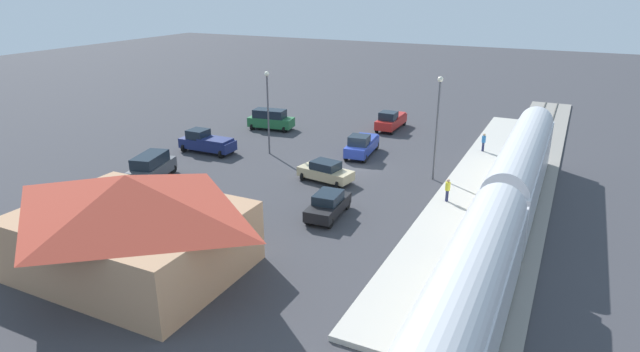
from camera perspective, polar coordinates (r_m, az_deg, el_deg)
name	(u,v)px	position (r m, az deg, el deg)	size (l,w,h in m)	color
ground_plane	(353,166)	(46.81, 3.61, 1.10)	(200.00, 200.00, 0.00)	#38383D
railway_track	(520,191)	(43.75, 20.78, -1.48)	(4.80, 70.00, 0.30)	gray
platform	(468,182)	(44.17, 15.67, -0.61)	(3.20, 46.00, 0.30)	#B7B2A8
passenger_train	(500,219)	(31.17, 18.82, -4.38)	(2.93, 40.25, 4.98)	silver
station_building	(131,222)	(30.70, -19.72, -4.71)	(12.28, 9.53, 5.67)	tan
pedestrian_on_platform	(448,189)	(39.16, 13.60, -1.32)	(0.36, 0.36, 1.71)	#23284C
pedestrian_waiting_far	(484,141)	(51.92, 17.23, 3.62)	(0.36, 0.36, 1.71)	#23284C
sedan_tan	(326,172)	(42.68, 0.60, 0.48)	(4.73, 2.79, 1.74)	#C6B284
pickup_red	(391,120)	(58.93, 7.65, 5.99)	(1.97, 5.40, 2.14)	red
suv_green	(271,119)	(58.57, -5.35, 6.12)	(5.12, 2.90, 2.22)	#236638
sedan_black	(328,205)	(36.37, 0.88, -3.10)	(2.13, 4.61, 1.74)	black
pickup_blue	(362,145)	(49.46, 4.52, 3.37)	(2.50, 5.57, 2.14)	#283D9E
suv_charcoal	(151,167)	(45.11, -17.72, 0.96)	(3.11, 5.23, 2.22)	#47494F
pickup_navy	(206,142)	(51.33, -12.15, 3.60)	(5.42, 2.52, 2.14)	navy
light_pole_near_platform	(438,117)	(42.97, 12.56, 6.23)	(0.44, 0.44, 8.45)	#515156
light_pole_lot_center	(268,103)	(49.11, -5.65, 7.85)	(0.44, 0.44, 7.74)	#515156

